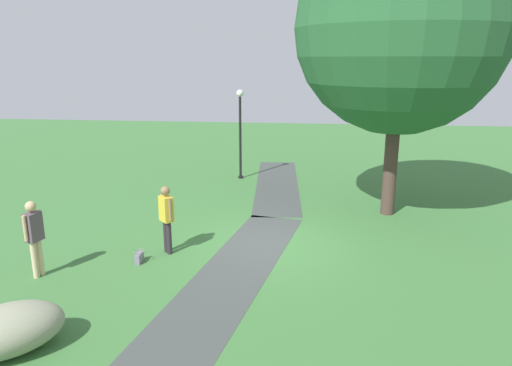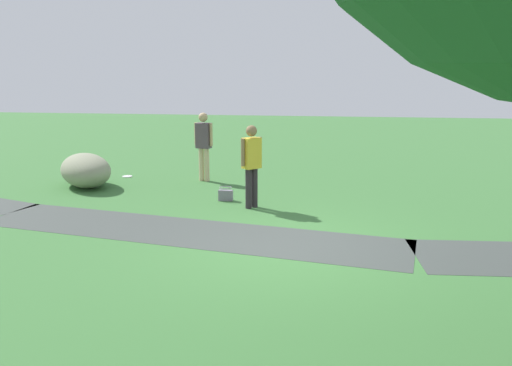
{
  "view_description": "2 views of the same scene",
  "coord_description": "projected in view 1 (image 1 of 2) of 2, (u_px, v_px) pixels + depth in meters",
  "views": [
    {
      "loc": [
        11.72,
        0.97,
        4.8
      ],
      "look_at": [
        -0.8,
        -0.45,
        1.43
      ],
      "focal_mm": 32.78,
      "sensor_mm": 36.0,
      "label": 1
    },
    {
      "loc": [
        -0.61,
        8.43,
        2.95
      ],
      "look_at": [
        0.51,
        0.31,
        1.16
      ],
      "focal_mm": 37.67,
      "sensor_mm": 36.0,
      "label": 2
    }
  ],
  "objects": [
    {
      "name": "ground_plane",
      "position": [
        269.0,
        242.0,
        12.6
      ],
      "size": [
        48.0,
        48.0,
        0.0
      ],
      "primitive_type": "plane",
      "color": "#3C7138"
    },
    {
      "name": "man_near_boulder",
      "position": [
        34.0,
        233.0,
        10.37
      ],
      "size": [
        0.5,
        0.33,
        1.78
      ],
      "color": "beige",
      "rests_on": "ground"
    },
    {
      "name": "woman_with_handbag",
      "position": [
        166.0,
        215.0,
        11.66
      ],
      "size": [
        0.43,
        0.42,
        1.76
      ],
      "color": "#2D252C",
      "rests_on": "ground"
    },
    {
      "name": "large_shade_tree",
      "position": [
        401.0,
        29.0,
        13.48
      ],
      "size": [
        6.16,
        6.16,
        8.72
      ],
      "color": "#4A352F",
      "rests_on": "ground"
    },
    {
      "name": "lamp_post",
      "position": [
        240.0,
        125.0,
        18.76
      ],
      "size": [
        0.28,
        0.28,
        3.6
      ],
      "color": "black",
      "rests_on": "ground"
    },
    {
      "name": "handbag_on_grass",
      "position": [
        139.0,
        257.0,
        11.31
      ],
      "size": [
        0.32,
        0.28,
        0.31
      ],
      "color": "slate",
      "rests_on": "ground"
    },
    {
      "name": "lawn_boulder",
      "position": [
        7.0,
        330.0,
        7.78
      ],
      "size": [
        2.05,
        2.13,
        0.84
      ],
      "color": "gray",
      "rests_on": "ground"
    },
    {
      "name": "footpath_segment_mid",
      "position": [
        234.0,
        272.0,
        10.83
      ],
      "size": [
        8.16,
        3.02,
        0.01
      ],
      "color": "#404542",
      "rests_on": "ground"
    },
    {
      "name": "footpath_segment_near",
      "position": [
        277.0,
        184.0,
        18.39
      ],
      "size": [
        8.09,
        2.14,
        0.01
      ],
      "color": "#404542",
      "rests_on": "ground"
    }
  ]
}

